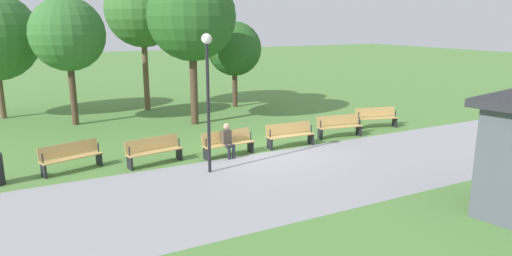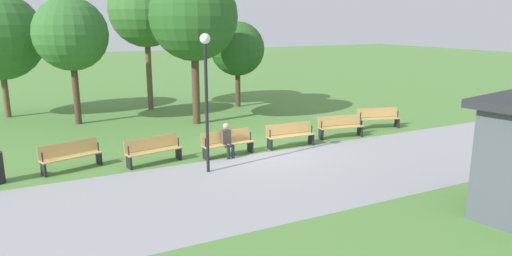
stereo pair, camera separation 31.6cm
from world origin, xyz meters
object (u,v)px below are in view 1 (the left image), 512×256
at_px(bench_1, 339,126).
at_px(bench_2, 290,134).
at_px(tree_0, 142,10).
at_px(lamp_post, 208,79).
at_px(bench_3, 228,143).
at_px(tree_1, 234,49).
at_px(bench_0, 376,117).
at_px(person_seated, 228,139).
at_px(tree_3, 68,35).
at_px(tree_4, 192,17).
at_px(bench_5, 71,156).
at_px(bench_4, 154,150).

bearing_deg(bench_1, bench_2, 15.80).
distance_m(tree_0, lamp_post, 11.62).
bearing_deg(lamp_post, bench_3, -132.87).
height_order(bench_2, tree_1, tree_1).
bearing_deg(tree_1, lamp_post, 60.17).
xyz_separation_m(bench_0, bench_1, (2.53, 0.57, 0.00)).
height_order(bench_1, lamp_post, lamp_post).
bearing_deg(person_seated, tree_1, -120.47).
distance_m(bench_1, tree_3, 12.54).
height_order(bench_0, person_seated, person_seated).
bearing_deg(bench_3, tree_4, -101.85).
distance_m(bench_5, tree_4, 8.70).
xyz_separation_m(bench_4, bench_5, (2.53, -0.57, 0.00)).
xyz_separation_m(bench_3, lamp_post, (1.28, 1.38, 2.50)).
bearing_deg(bench_4, bench_5, -22.10).
bearing_deg(lamp_post, bench_5, -30.23).
height_order(bench_3, tree_0, tree_0).
xyz_separation_m(bench_2, person_seated, (2.68, 0.15, 0.16)).
relative_size(bench_5, tree_1, 0.42).
distance_m(bench_1, person_seated, 5.28).
height_order(bench_2, person_seated, person_seated).
relative_size(bench_2, tree_4, 0.28).
relative_size(bench_4, tree_4, 0.29).
distance_m(bench_1, bench_5, 10.31).
bearing_deg(lamp_post, bench_2, -160.39).
height_order(bench_5, tree_4, tree_4).
bearing_deg(bench_0, bench_2, 25.29).
distance_m(tree_0, tree_4, 4.64).
bearing_deg(bench_0, lamp_post, 29.78).
bearing_deg(bench_5, tree_0, -134.42).
bearing_deg(bench_4, tree_1, -139.76).
bearing_deg(bench_1, bench_5, 6.35).
height_order(bench_0, lamp_post, lamp_post).
distance_m(bench_5, lamp_post, 5.09).
xyz_separation_m(bench_3, bench_4, (2.58, -0.28, 0.00)).
bearing_deg(bench_3, bench_5, -12.62).
xyz_separation_m(person_seated, tree_0, (0.08, -10.11, 4.59)).
relative_size(bench_4, tree_0, 0.27).
bearing_deg(person_seated, bench_3, -120.71).
distance_m(tree_1, tree_3, 8.56).
xyz_separation_m(bench_2, tree_1, (-1.81, -8.54, 2.71)).
distance_m(bench_2, bench_3, 2.60).
bearing_deg(bench_4, bench_2, 167.35).
xyz_separation_m(bench_0, bench_2, (5.12, 0.85, 0.00)).
height_order(bench_2, lamp_post, lamp_post).
xyz_separation_m(bench_5, lamp_post, (-3.83, 2.23, 2.50)).
distance_m(tree_1, tree_4, 5.01).
bearing_deg(tree_4, bench_2, 107.97).
xyz_separation_m(tree_3, tree_4, (-4.92, 2.47, 0.76)).
bearing_deg(tree_3, bench_2, 130.18).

